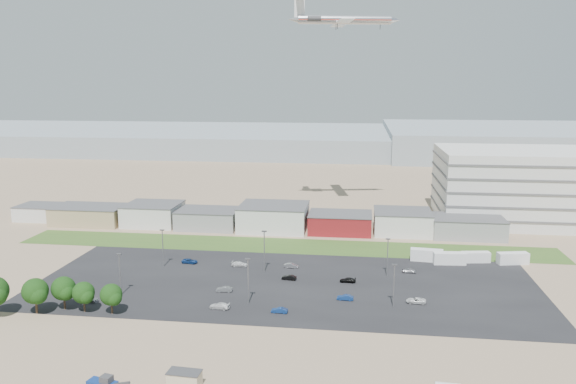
% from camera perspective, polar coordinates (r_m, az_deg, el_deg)
% --- Properties ---
extents(ground, '(700.00, 700.00, 0.00)m').
position_cam_1_polar(ground, '(119.53, -3.98, -12.41)').
color(ground, '#897057').
rests_on(ground, ground).
extents(parking_lot, '(120.00, 50.00, 0.01)m').
position_cam_1_polar(parking_lot, '(137.08, -0.22, -9.27)').
color(parking_lot, black).
rests_on(parking_lot, ground).
extents(grass_strip, '(160.00, 16.00, 0.02)m').
position_cam_1_polar(grass_strip, '(167.86, -0.44, -5.46)').
color(grass_strip, '#375821').
rests_on(grass_strip, ground).
extents(hills_backdrop, '(700.00, 200.00, 9.00)m').
position_cam_1_polar(hills_backdrop, '(425.05, 9.91, 4.92)').
color(hills_backdrop, gray).
rests_on(hills_backdrop, ground).
extents(building_row, '(170.00, 20.00, 8.00)m').
position_cam_1_polar(building_row, '(187.86, -4.78, -2.47)').
color(building_row, silver).
rests_on(building_row, ground).
extents(parking_garage, '(80.00, 40.00, 25.00)m').
position_cam_1_polar(parking_garage, '(216.31, 25.64, 0.55)').
color(parking_garage, silver).
rests_on(parking_garage, ground).
extents(portable_shed, '(5.49, 3.10, 2.68)m').
position_cam_1_polar(portable_shed, '(94.88, -10.47, -18.20)').
color(portable_shed, beige).
rests_on(portable_shed, ground).
extents(telehandler, '(7.93, 4.16, 3.15)m').
position_cam_1_polar(telehandler, '(96.06, -18.34, -18.05)').
color(telehandler, navy).
rests_on(telehandler, ground).
extents(box_trailer_a, '(8.85, 3.57, 3.23)m').
position_cam_1_polar(box_trailer_a, '(157.91, 13.90, -6.24)').
color(box_trailer_a, silver).
rests_on(box_trailer_a, ground).
extents(box_trailer_b, '(8.64, 3.33, 3.17)m').
position_cam_1_polar(box_trailer_b, '(156.76, 16.07, -6.49)').
color(box_trailer_b, silver).
rests_on(box_trailer_b, ground).
extents(box_trailer_c, '(7.77, 3.56, 2.81)m').
position_cam_1_polar(box_trailer_c, '(160.61, 18.53, -6.28)').
color(box_trailer_c, silver).
rests_on(box_trailer_c, ground).
extents(box_trailer_d, '(8.55, 4.26, 3.07)m').
position_cam_1_polar(box_trailer_d, '(162.45, 21.87, -6.26)').
color(box_trailer_d, silver).
rests_on(box_trailer_d, ground).
extents(tree_left, '(5.75, 5.75, 8.63)m').
position_cam_1_polar(tree_left, '(129.85, -24.28, -9.41)').
color(tree_left, black).
rests_on(tree_left, ground).
extents(tree_mid, '(5.43, 5.43, 8.14)m').
position_cam_1_polar(tree_mid, '(129.98, -21.84, -9.31)').
color(tree_mid, black).
rests_on(tree_mid, ground).
extents(tree_right, '(4.93, 4.93, 7.40)m').
position_cam_1_polar(tree_right, '(127.23, -20.05, -9.80)').
color(tree_right, black).
rests_on(tree_right, ground).
extents(tree_near, '(4.90, 4.90, 7.34)m').
position_cam_1_polar(tree_near, '(124.38, -17.52, -10.13)').
color(tree_near, black).
rests_on(tree_near, ground).
extents(lightpole_front_l, '(1.15, 0.48, 9.77)m').
position_cam_1_polar(lightpole_front_l, '(133.95, -16.69, -8.02)').
color(lightpole_front_l, slate).
rests_on(lightpole_front_l, ground).
extents(lightpole_front_m, '(1.21, 0.50, 10.25)m').
position_cam_1_polar(lightpole_front_m, '(123.79, -4.07, -9.02)').
color(lightpole_front_m, slate).
rests_on(lightpole_front_m, ground).
extents(lightpole_front_r, '(1.13, 0.47, 9.61)m').
position_cam_1_polar(lightpole_front_r, '(123.81, 10.69, -9.34)').
color(lightpole_front_r, slate).
rests_on(lightpole_front_r, ground).
extents(lightpole_back_l, '(1.17, 0.49, 9.99)m').
position_cam_1_polar(lightpole_back_l, '(151.48, -12.60, -5.58)').
color(lightpole_back_l, slate).
rests_on(lightpole_back_l, ground).
extents(lightpole_back_m, '(1.27, 0.53, 10.76)m').
position_cam_1_polar(lightpole_back_m, '(143.85, -2.42, -6.04)').
color(lightpole_back_m, slate).
rests_on(lightpole_back_m, ground).
extents(lightpole_back_r, '(1.14, 0.48, 9.70)m').
position_cam_1_polar(lightpole_back_r, '(142.74, 10.07, -6.56)').
color(lightpole_back_r, slate).
rests_on(lightpole_back_r, ground).
extents(airliner, '(45.20, 34.95, 12.01)m').
position_cam_1_polar(airliner, '(210.36, 5.77, 17.03)').
color(airliner, silver).
extents(parked_car_0, '(4.39, 2.23, 1.19)m').
position_cam_1_polar(parked_car_0, '(128.36, 12.87, -10.70)').
color(parked_car_0, silver).
rests_on(parked_car_0, ground).
extents(parked_car_1, '(3.77, 1.54, 1.22)m').
position_cam_1_polar(parked_car_1, '(127.54, 5.83, -10.61)').
color(parked_car_1, navy).
rests_on(parked_car_1, ground).
extents(parked_car_3, '(4.52, 2.20, 1.27)m').
position_cam_1_polar(parked_car_3, '(123.26, -6.96, -11.40)').
color(parked_car_3, silver).
rests_on(parked_car_3, ground).
extents(parked_car_4, '(3.78, 1.52, 1.22)m').
position_cam_1_polar(parked_car_4, '(132.52, -6.50, -9.78)').
color(parked_car_4, '#595B5E').
rests_on(parked_car_4, ground).
extents(parked_car_6, '(4.29, 1.83, 1.23)m').
position_cam_1_polar(parked_car_6, '(149.76, -4.94, -7.30)').
color(parked_car_6, silver).
rests_on(parked_car_6, ground).
extents(parked_car_7, '(3.74, 1.73, 1.19)m').
position_cam_1_polar(parked_car_7, '(139.27, 0.11, -8.68)').
color(parked_car_7, black).
rests_on(parked_car_7, ground).
extents(parked_car_8, '(3.52, 1.46, 1.19)m').
position_cam_1_polar(parked_car_8, '(147.46, 12.21, -7.81)').
color(parked_car_8, '#A5A5AA').
rests_on(parked_car_8, ground).
extents(parked_car_9, '(4.40, 2.34, 1.18)m').
position_cam_1_polar(parked_car_9, '(153.93, -9.95, -6.93)').
color(parked_car_9, navy).
rests_on(parked_car_9, ground).
extents(parked_car_10, '(4.47, 2.12, 1.26)m').
position_cam_1_polar(parked_car_10, '(133.50, -19.55, -10.20)').
color(parked_car_10, '#A5A5AA').
rests_on(parked_car_10, ground).
extents(parked_car_11, '(3.87, 1.69, 1.24)m').
position_cam_1_polar(parked_car_11, '(147.86, 0.32, -7.49)').
color(parked_car_11, '#A5A5AA').
rests_on(parked_car_11, ground).
extents(parked_car_12, '(3.97, 1.76, 1.13)m').
position_cam_1_polar(parked_car_12, '(138.36, 6.09, -8.89)').
color(parked_car_12, black).
rests_on(parked_car_12, ground).
extents(parked_car_13, '(3.55, 1.40, 1.15)m').
position_cam_1_polar(parked_car_13, '(120.35, -0.88, -11.92)').
color(parked_car_13, navy).
rests_on(parked_car_13, ground).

